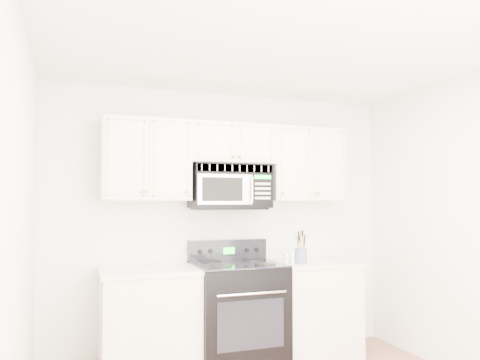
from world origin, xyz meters
name	(u,v)px	position (x,y,z in m)	size (l,w,h in m)	color
room	(307,234)	(0.00, 0.00, 1.30)	(3.51, 3.51, 2.61)	#8E5B43
base_cabinet_left	(149,325)	(-0.80, 1.44, 0.43)	(0.86, 0.65, 0.92)	silver
base_cabinet_right	(311,311)	(0.80, 1.44, 0.43)	(0.86, 0.65, 0.92)	silver
range	(237,312)	(0.01, 1.41, 0.48)	(0.80, 0.73, 1.13)	black
upper_cabinets	(230,158)	(0.00, 1.58, 1.93)	(2.44, 0.37, 0.75)	silver
microwave	(230,186)	(-0.02, 1.55, 1.66)	(0.76, 0.43, 0.42)	black
utensil_crock	(301,255)	(0.62, 1.30, 1.00)	(0.12, 0.12, 0.31)	slate
shaker_salt	(286,259)	(0.46, 1.29, 0.97)	(0.04, 0.04, 0.09)	silver
shaker_pepper	(293,259)	(0.54, 1.31, 0.97)	(0.04, 0.04, 0.09)	silver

